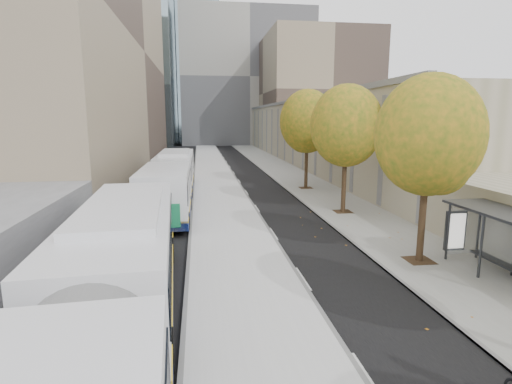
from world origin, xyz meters
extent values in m
cube|color=silver|center=(-3.88, 35.00, 0.07)|extent=(4.25, 150.00, 0.15)
cube|color=gray|center=(4.12, 35.00, 0.04)|extent=(4.75, 150.00, 0.08)
cube|color=gray|center=(15.50, 64.00, 4.00)|extent=(18.00, 92.00, 8.00)
cube|color=gray|center=(-22.50, 41.00, 12.50)|extent=(24.00, 46.00, 25.00)
cube|color=gray|center=(6.00, 96.00, 15.00)|extent=(30.00, 18.00, 30.00)
cube|color=#383A3F|center=(5.50, 11.00, 2.56)|extent=(1.90, 4.40, 0.10)
cylinder|color=black|center=(3.60, 13.00, 1.70)|extent=(0.28, 0.28, 3.24)
sphere|color=#365C16|center=(3.60, 13.00, 5.26)|extent=(4.20, 4.20, 4.20)
cylinder|color=black|center=(3.60, 22.00, 1.77)|extent=(0.28, 0.28, 3.38)
sphere|color=#365C16|center=(3.60, 22.00, 5.48)|extent=(4.40, 4.40, 4.40)
cylinder|color=black|center=(3.60, 31.00, 1.83)|extent=(0.28, 0.28, 3.51)
sphere|color=#365C16|center=(3.60, 31.00, 5.70)|extent=(4.60, 4.60, 4.60)
cube|color=silver|center=(-7.46, 6.33, 1.59)|extent=(3.88, 19.17, 3.17)
cube|color=black|center=(-7.46, 6.33, 2.17)|extent=(3.89, 18.42, 1.10)
cube|color=silver|center=(-7.33, 27.16, 1.56)|extent=(2.79, 18.73, 3.12)
cube|color=black|center=(-7.33, 27.16, 2.13)|extent=(2.84, 17.98, 1.08)
cube|color=#167A4A|center=(-7.33, 17.83, 1.20)|extent=(1.98, 0.07, 1.21)
imported|color=silver|center=(-7.96, 41.56, 0.71)|extent=(2.35, 4.38, 1.41)
camera|label=1|loc=(-5.38, -1.73, 5.90)|focal=28.00mm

